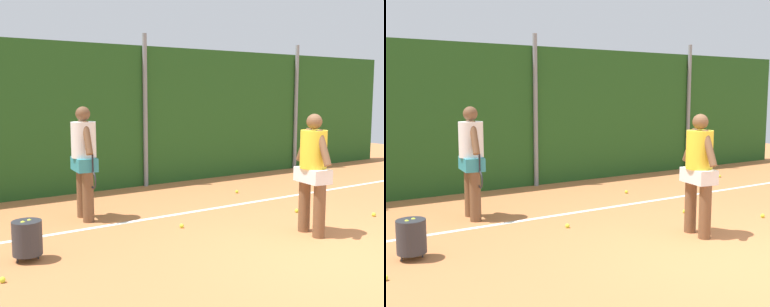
# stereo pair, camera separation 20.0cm
# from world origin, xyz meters

# --- Properties ---
(ground_plane) EXTENTS (24.47, 24.47, 0.00)m
(ground_plane) POSITION_xyz_m (0.00, 1.69, 0.00)
(ground_plane) COLOR #C67542
(hedge_fence_backdrop) EXTENTS (15.90, 0.25, 3.06)m
(hedge_fence_backdrop) POSITION_xyz_m (0.00, 5.76, 1.53)
(hedge_fence_backdrop) COLOR #23511E
(hedge_fence_backdrop) RESTS_ON ground_plane
(fence_post_center) EXTENTS (0.10, 0.10, 3.32)m
(fence_post_center) POSITION_xyz_m (0.00, 5.59, 1.66)
(fence_post_center) COLOR gray
(fence_post_center) RESTS_ON ground_plane
(fence_post_right) EXTENTS (0.10, 0.10, 3.32)m
(fence_post_right) POSITION_xyz_m (4.59, 5.59, 1.66)
(fence_post_right) COLOR gray
(fence_post_right) RESTS_ON ground_plane
(court_baseline_paint) EXTENTS (11.62, 0.10, 0.01)m
(court_baseline_paint) POSITION_xyz_m (0.00, 3.05, 0.00)
(court_baseline_paint) COLOR white
(court_baseline_paint) RESTS_ON ground_plane
(player_foreground_near) EXTENTS (0.38, 0.73, 1.75)m
(player_foreground_near) POSITION_xyz_m (0.27, 1.00, 0.99)
(player_foreground_near) COLOR brown
(player_foreground_near) RESTS_ON ground_plane
(player_midcourt) EXTENTS (0.39, 0.84, 1.83)m
(player_midcourt) POSITION_xyz_m (-2.17, 3.61, 1.03)
(player_midcourt) COLOR brown
(player_midcourt) RESTS_ON ground_plane
(ball_hopper) EXTENTS (0.36, 0.36, 0.51)m
(ball_hopper) POSITION_xyz_m (-3.48, 2.13, 0.29)
(ball_hopper) COLOR #2D2D33
(ball_hopper) RESTS_ON ground_plane
(tennis_ball_0) EXTENTS (0.07, 0.07, 0.07)m
(tennis_ball_0) POSITION_xyz_m (1.03, 2.03, 0.03)
(tennis_ball_0) COLOR #CCDB33
(tennis_ball_0) RESTS_ON ground_plane
(tennis_ball_1) EXTENTS (0.07, 0.07, 0.07)m
(tennis_ball_1) POSITION_xyz_m (1.19, 3.87, 0.03)
(tennis_ball_1) COLOR #CCDB33
(tennis_ball_1) RESTS_ON ground_plane
(tennis_ball_2) EXTENTS (0.07, 0.07, 0.07)m
(tennis_ball_2) POSITION_xyz_m (4.30, 4.17, 0.03)
(tennis_ball_2) COLOR #CCDB33
(tennis_ball_2) RESTS_ON ground_plane
(tennis_ball_5) EXTENTS (0.07, 0.07, 0.07)m
(tennis_ball_5) POSITION_xyz_m (-1.13, 2.32, 0.03)
(tennis_ball_5) COLOR #CCDB33
(tennis_ball_5) RESTS_ON ground_plane
(tennis_ball_6) EXTENTS (0.07, 0.07, 0.07)m
(tennis_ball_6) POSITION_xyz_m (1.91, 1.13, 0.03)
(tennis_ball_6) COLOR #CCDB33
(tennis_ball_6) RESTS_ON ground_plane
(tennis_ball_7) EXTENTS (0.07, 0.07, 0.07)m
(tennis_ball_7) POSITION_xyz_m (-3.90, 1.58, 0.03)
(tennis_ball_7) COLOR #CCDB33
(tennis_ball_7) RESTS_ON ground_plane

